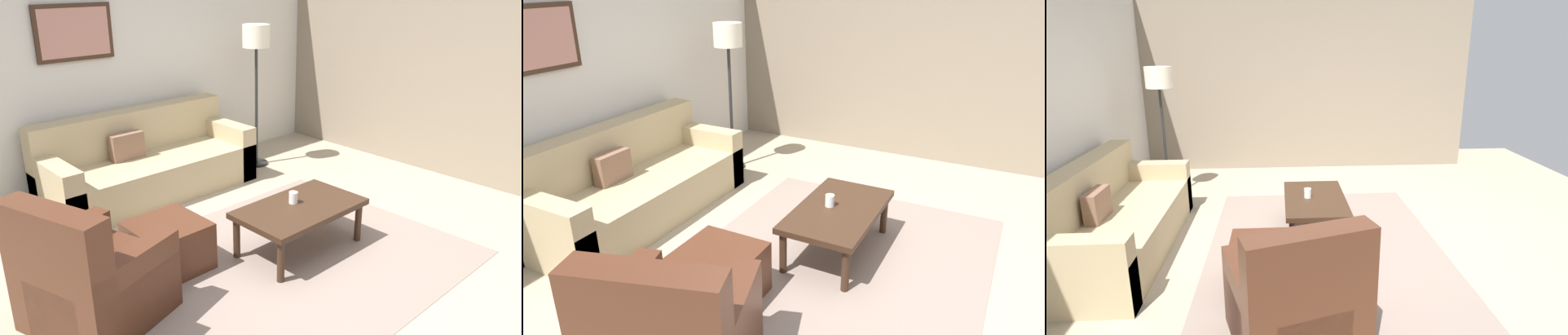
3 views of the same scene
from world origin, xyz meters
TOP-DOWN VIEW (x-y plane):
  - ground_plane at (0.00, 0.00)m, footprint 8.00×8.00m
  - rear_partition at (0.00, 2.60)m, footprint 6.00×0.12m
  - stone_feature_panel at (3.00, 0.00)m, footprint 0.12×5.20m
  - area_rug at (0.00, 0.00)m, footprint 3.16×2.32m
  - couch_main at (0.09, 2.10)m, footprint 2.26×0.91m
  - armchair_leather at (-1.42, 0.34)m, footprint 1.00×1.00m
  - ottoman at (-0.63, 0.59)m, footprint 0.56×0.56m
  - coffee_table at (0.37, 0.07)m, footprint 1.10×0.64m
  - cup at (0.37, 0.15)m, footprint 0.08×0.08m
  - lamp_standing at (1.57, 1.91)m, footprint 0.32×0.32m
  - framed_artwork at (-0.34, 2.51)m, footprint 0.80×0.04m

SIDE VIEW (x-z plane):
  - ground_plane at x=0.00m, z-range 0.00..0.00m
  - area_rug at x=0.00m, z-range 0.00..0.01m
  - ottoman at x=-0.63m, z-range 0.00..0.40m
  - couch_main at x=0.09m, z-range -0.14..0.74m
  - armchair_leather at x=-1.42m, z-range -0.17..0.78m
  - coffee_table at x=0.37m, z-range 0.15..0.56m
  - cup at x=0.37m, z-range 0.41..0.51m
  - rear_partition at x=0.00m, z-range 0.00..2.80m
  - stone_feature_panel at x=3.00m, z-range 0.00..2.80m
  - lamp_standing at x=1.57m, z-range 0.55..2.26m
  - framed_artwork at x=-0.34m, z-range 1.43..1.99m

